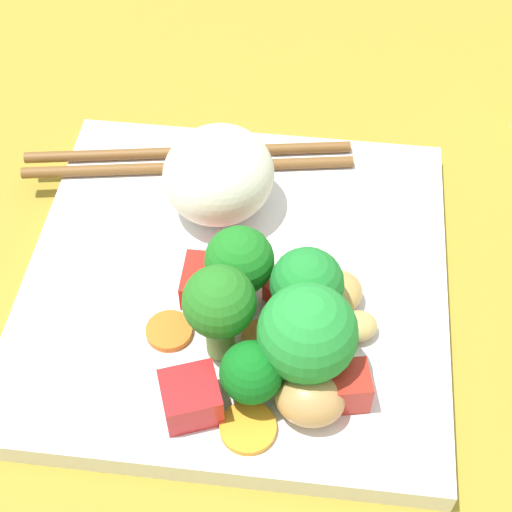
{
  "coord_description": "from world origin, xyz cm",
  "views": [
    {
      "loc": [
        -29.13,
        -5.31,
        39.66
      ],
      "look_at": [
        -0.06,
        -1.26,
        3.68
      ],
      "focal_mm": 54.67,
      "sensor_mm": 36.0,
      "label": 1
    }
  ],
  "objects_px": {
    "rice_mound": "(219,175)",
    "chopstick_pair": "(188,160)",
    "broccoli_floret_2": "(251,373)",
    "carrot_slice_1": "(248,428)",
    "square_plate": "(236,282)"
  },
  "relations": [
    {
      "from": "broccoli_floret_2",
      "to": "carrot_slice_1",
      "type": "xyz_separation_m",
      "value": [
        -0.02,
        -0.0,
        -0.02
      ]
    },
    {
      "from": "rice_mound",
      "to": "chopstick_pair",
      "type": "relative_size",
      "value": 0.32
    },
    {
      "from": "square_plate",
      "to": "chopstick_pair",
      "type": "xyz_separation_m",
      "value": [
        0.09,
        0.05,
        0.01
      ]
    },
    {
      "from": "carrot_slice_1",
      "to": "chopstick_pair",
      "type": "distance_m",
      "value": 0.21
    },
    {
      "from": "rice_mound",
      "to": "chopstick_pair",
      "type": "bearing_deg",
      "value": 37.39
    },
    {
      "from": "chopstick_pair",
      "to": "square_plate",
      "type": "bearing_deg",
      "value": 106.68
    },
    {
      "from": "square_plate",
      "to": "broccoli_floret_2",
      "type": "bearing_deg",
      "value": -165.38
    },
    {
      "from": "rice_mound",
      "to": "chopstick_pair",
      "type": "distance_m",
      "value": 0.05
    },
    {
      "from": "square_plate",
      "to": "carrot_slice_1",
      "type": "xyz_separation_m",
      "value": [
        -0.1,
        -0.02,
        0.01
      ]
    },
    {
      "from": "broccoli_floret_2",
      "to": "square_plate",
      "type": "bearing_deg",
      "value": 14.62
    },
    {
      "from": "carrot_slice_1",
      "to": "square_plate",
      "type": "bearing_deg",
      "value": 12.38
    },
    {
      "from": "carrot_slice_1",
      "to": "broccoli_floret_2",
      "type": "bearing_deg",
      "value": 2.67
    },
    {
      "from": "square_plate",
      "to": "broccoli_floret_2",
      "type": "relative_size",
      "value": 5.91
    },
    {
      "from": "rice_mound",
      "to": "carrot_slice_1",
      "type": "bearing_deg",
      "value": -165.17
    },
    {
      "from": "rice_mound",
      "to": "broccoli_floret_2",
      "type": "bearing_deg",
      "value": -163.49
    }
  ]
}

